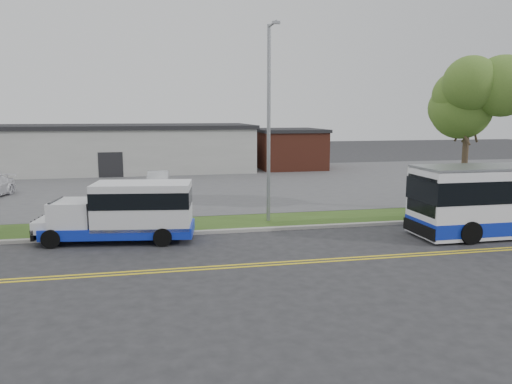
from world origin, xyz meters
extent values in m
plane|color=#28282B|center=(0.00, 0.00, 0.00)|extent=(140.00, 140.00, 0.00)
cube|color=yellow|center=(0.00, -3.85, 0.01)|extent=(70.00, 0.12, 0.01)
cube|color=yellow|center=(0.00, -4.15, 0.01)|extent=(70.00, 0.12, 0.01)
cube|color=#9E9B93|center=(0.00, 1.10, 0.07)|extent=(80.00, 0.30, 0.15)
cube|color=#334818|center=(0.00, 2.90, 0.05)|extent=(80.00, 3.30, 0.10)
cube|color=#4C4C4F|center=(0.00, 17.00, 0.05)|extent=(80.00, 25.00, 0.10)
cube|color=#9E9E99|center=(-6.00, 27.00, 2.00)|extent=(25.00, 10.00, 4.00)
cube|color=black|center=(-6.00, 27.00, 4.17)|extent=(25.40, 10.40, 0.35)
cube|color=black|center=(-6.00, 22.05, 1.10)|extent=(2.00, 0.15, 2.20)
cube|color=brown|center=(10.50, 26.00, 1.80)|extent=(6.00, 7.00, 3.60)
cube|color=black|center=(10.50, 26.00, 3.75)|extent=(6.30, 7.30, 0.30)
cylinder|color=#3B2C20|center=(14.00, 3.00, 2.48)|extent=(0.32, 0.32, 4.76)
ellipsoid|color=#497027|center=(14.00, 3.00, 6.22)|extent=(5.20, 5.20, 4.42)
cylinder|color=gray|center=(3.00, 2.80, 4.85)|extent=(0.18, 0.18, 9.50)
cylinder|color=gray|center=(3.00, 2.10, 9.50)|extent=(0.12, 1.40, 0.12)
cube|color=gray|center=(3.00, 1.45, 9.45)|extent=(0.35, 0.18, 0.12)
cube|color=#1027AE|center=(-4.08, 0.56, 0.51)|extent=(6.49, 2.99, 0.46)
cube|color=silver|center=(-3.08, 0.42, 1.56)|extent=(4.31, 2.67, 1.93)
cube|color=black|center=(-3.08, 0.42, 1.89)|extent=(4.33, 2.71, 0.69)
cube|color=silver|center=(-5.99, 0.84, 1.24)|extent=(1.92, 2.19, 1.10)
cube|color=black|center=(-6.67, 0.94, 1.43)|extent=(0.34, 1.74, 0.83)
cube|color=silver|center=(-6.99, 0.98, 0.78)|extent=(1.18, 2.00, 0.51)
cube|color=black|center=(-7.40, 1.04, 0.51)|extent=(0.41, 1.89, 0.46)
sphere|color=#FFD88C|center=(-7.54, 0.36, 0.74)|extent=(0.21, 0.21, 0.18)
sphere|color=#FFD88C|center=(-7.35, 1.73, 0.74)|extent=(0.21, 0.21, 0.18)
cylinder|color=black|center=(-6.77, -0.05, 0.39)|extent=(0.80, 0.37, 0.77)
cylinder|color=black|center=(-6.48, 1.91, 0.39)|extent=(0.80, 0.37, 0.77)
cylinder|color=black|center=(-2.31, -0.70, 0.39)|extent=(0.80, 0.37, 0.77)
cylinder|color=black|center=(-2.02, 1.27, 0.39)|extent=(0.80, 0.37, 0.77)
cube|color=black|center=(8.74, -1.80, 1.94)|extent=(0.10, 2.35, 1.64)
cube|color=black|center=(8.67, -1.80, 0.46)|extent=(0.12, 2.56, 0.51)
cylinder|color=black|center=(10.33, -3.01, 0.49)|extent=(0.98, 0.33, 0.98)
cylinder|color=black|center=(10.33, -0.59, 0.49)|extent=(0.98, 0.33, 0.98)
imported|color=black|center=(-2.85, 3.34, 0.92)|extent=(0.70, 0.69, 1.63)
imported|color=#B4B7BC|center=(-2.24, 13.77, 0.78)|extent=(1.76, 4.23, 1.36)
sphere|color=white|center=(-3.15, 3.09, 0.26)|extent=(0.32, 0.32, 0.32)
sphere|color=white|center=(-2.55, 3.59, 0.26)|extent=(0.32, 0.32, 0.32)
camera|label=1|loc=(-2.66, -21.07, 5.48)|focal=35.00mm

